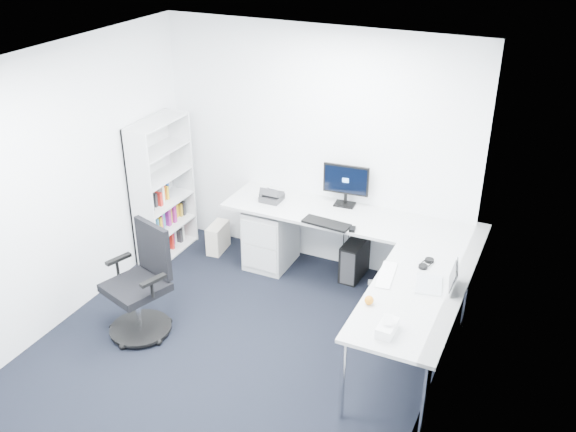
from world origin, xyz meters
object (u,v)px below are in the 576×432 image
at_px(bookshelf, 163,189).
at_px(l_desk, 337,265).
at_px(monitor, 346,185).
at_px(task_chair, 135,284).
at_px(laptop, 430,274).

bearing_deg(bookshelf, l_desk, -1.32).
bearing_deg(monitor, bookshelf, -170.54).
xyz_separation_m(bookshelf, task_chair, (0.66, -1.43, -0.27)).
bearing_deg(bookshelf, task_chair, -65.34).
height_order(bookshelf, task_chair, bookshelf).
distance_m(task_chair, monitor, 2.44).
height_order(task_chair, laptop, task_chair).
relative_size(l_desk, bookshelf, 1.68).
relative_size(l_desk, monitor, 5.54).
height_order(bookshelf, laptop, bookshelf).
bearing_deg(monitor, laptop, -49.18).
distance_m(l_desk, task_chair, 2.06).
xyz_separation_m(l_desk, monitor, (-0.14, 0.57, 0.65)).
relative_size(l_desk, laptop, 8.42).
bearing_deg(task_chair, l_desk, 60.24).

